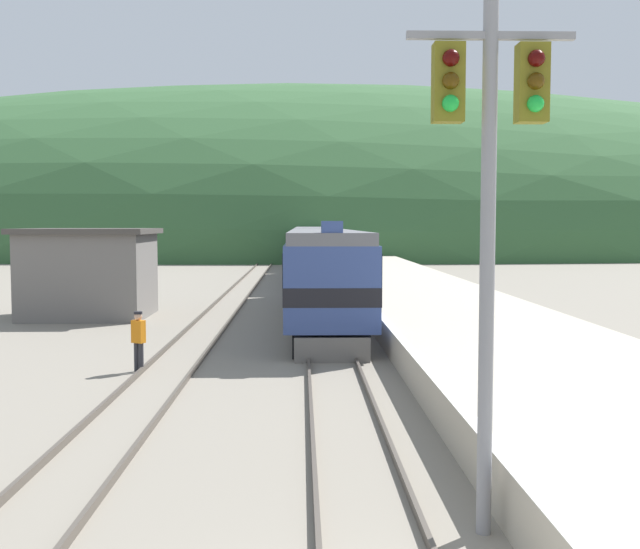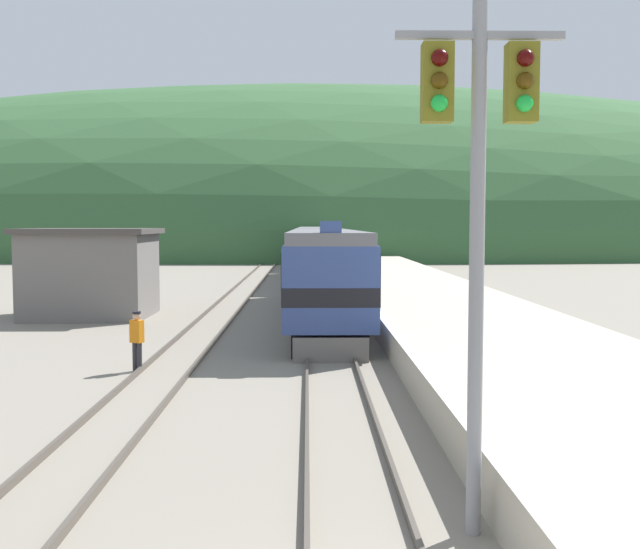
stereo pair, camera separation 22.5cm
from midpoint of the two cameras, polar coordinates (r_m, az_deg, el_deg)
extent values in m
cube|color=#4C443D|center=(76.69, -1.36, 0.79)|extent=(0.08, 180.00, 0.16)
cube|color=#4C443D|center=(76.71, -0.29, 0.79)|extent=(0.08, 180.00, 0.16)
cube|color=#4C443D|center=(76.83, -4.88, 0.78)|extent=(0.08, 180.00, 0.16)
cube|color=#4C443D|center=(76.76, -3.81, 0.79)|extent=(0.08, 180.00, 0.16)
cube|color=#B2A893|center=(57.03, 4.68, 0.10)|extent=(6.91, 140.00, 0.91)
cube|color=silver|center=(56.74, 1.33, 0.56)|extent=(0.24, 140.00, 0.01)
ellipsoid|color=#335B33|center=(130.76, -1.08, 2.03)|extent=(239.85, 107.93, 53.27)
cube|color=slate|center=(35.26, -17.33, -0.07)|extent=(5.23, 4.66, 3.75)
cube|color=#47423D|center=(35.19, -17.40, 3.17)|extent=(5.73, 5.16, 0.24)
cube|color=black|center=(33.28, -0.02, -2.63)|extent=(2.43, 20.21, 0.85)
cube|color=#334784|center=(33.12, -0.02, 0.40)|extent=(2.97, 21.50, 2.67)
cube|color=black|center=(33.14, -0.02, 0.03)|extent=(3.00, 21.52, 0.59)
cube|color=black|center=(33.09, -0.02, 1.41)|extent=(2.99, 20.21, 0.80)
cube|color=slate|center=(33.07, -0.02, 3.05)|extent=(2.79, 21.50, 0.40)
cube|color=black|center=(23.49, 0.56, 0.41)|extent=(3.01, 2.20, 1.07)
cube|color=#334784|center=(22.77, 0.63, 3.64)|extent=(0.64, 0.80, 0.36)
cube|color=slate|center=(22.84, 0.64, -5.73)|extent=(2.31, 0.40, 0.77)
cube|color=black|center=(54.62, -0.58, -0.09)|extent=(2.43, 18.39, 0.85)
cube|color=#334784|center=(54.53, -0.58, 1.76)|extent=(2.97, 19.57, 2.67)
cube|color=black|center=(54.54, -0.58, 1.53)|extent=(3.00, 19.59, 0.59)
cube|color=black|center=(54.51, -0.58, 2.38)|extent=(2.99, 18.39, 0.80)
cube|color=slate|center=(54.49, -0.58, 3.37)|extent=(2.79, 19.57, 0.40)
cube|color=black|center=(75.05, -0.82, 0.99)|extent=(2.43, 18.39, 0.85)
cube|color=#334784|center=(74.98, -0.82, 2.33)|extent=(2.97, 19.57, 2.67)
cube|color=black|center=(74.99, -0.82, 2.17)|extent=(3.00, 19.59, 0.59)
cube|color=black|center=(74.97, -0.82, 2.78)|extent=(2.99, 18.39, 0.80)
cube|color=slate|center=(74.96, -0.82, 3.51)|extent=(2.79, 19.57, 0.40)
cube|color=black|center=(95.50, -0.95, 1.60)|extent=(2.43, 18.39, 0.85)
cube|color=#334784|center=(95.44, -0.95, 2.66)|extent=(2.97, 19.57, 2.67)
cube|color=black|center=(95.45, -0.95, 2.53)|extent=(3.00, 19.59, 0.59)
cube|color=black|center=(95.43, -0.95, 3.01)|extent=(2.99, 18.39, 0.80)
cube|color=slate|center=(95.42, -0.95, 3.58)|extent=(2.79, 19.57, 0.40)
cube|color=black|center=(115.95, -1.04, 2.00)|extent=(2.43, 18.39, 0.85)
cube|color=#334784|center=(115.91, -1.04, 2.87)|extent=(2.97, 19.57, 2.67)
cube|color=black|center=(115.91, -1.04, 2.77)|extent=(3.00, 19.59, 0.59)
cube|color=black|center=(115.90, -1.04, 3.16)|extent=(2.99, 18.39, 0.80)
cube|color=slate|center=(115.89, -1.04, 3.63)|extent=(2.79, 19.57, 0.40)
cylinder|color=gray|center=(10.12, 12.02, 1.38)|extent=(0.20, 0.20, 7.53)
cube|color=gray|center=(10.40, 12.25, 17.35)|extent=(2.20, 0.10, 0.10)
cube|color=#6B6619|center=(10.17, 9.09, 14.20)|extent=(0.40, 0.28, 1.02)
sphere|color=#3C0504|center=(10.05, 9.30, 15.98)|extent=(0.22, 0.22, 0.22)
sphere|color=#412C05|center=(10.00, 9.28, 14.38)|extent=(0.22, 0.22, 0.22)
sphere|color=green|center=(9.95, 9.26, 12.76)|extent=(0.22, 0.22, 0.22)
cube|color=#6B6619|center=(10.42, 15.23, 13.86)|extent=(0.40, 0.28, 1.02)
sphere|color=#3C0504|center=(10.31, 15.54, 15.58)|extent=(0.22, 0.22, 0.22)
sphere|color=#412C05|center=(10.25, 15.51, 14.02)|extent=(0.22, 0.22, 0.22)
sphere|color=green|center=(10.21, 15.48, 12.44)|extent=(0.22, 0.22, 0.22)
cylinder|color=#2D2D33|center=(22.03, -14.09, -6.12)|extent=(0.14, 0.14, 0.83)
cylinder|color=#2D2D33|center=(21.92, -13.76, -6.16)|extent=(0.14, 0.14, 0.83)
cube|color=orange|center=(21.86, -13.96, -4.24)|extent=(0.42, 0.37, 0.64)
sphere|color=tan|center=(21.80, -13.98, -3.11)|extent=(0.23, 0.23, 0.23)
cylinder|color=black|center=(21.79, -13.98, -2.84)|extent=(0.24, 0.24, 0.07)
camera|label=1|loc=(0.11, -90.23, -0.02)|focal=42.00mm
camera|label=2|loc=(0.11, 89.77, 0.02)|focal=42.00mm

